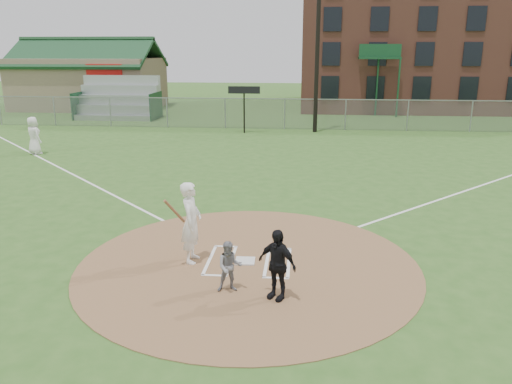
# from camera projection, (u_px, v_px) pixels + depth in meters

# --- Properties ---
(ground) EXTENTS (140.00, 140.00, 0.00)m
(ground) POSITION_uv_depth(u_px,v_px,m) (248.00, 264.00, 12.37)
(ground) COLOR #2F581E
(ground) RESTS_ON ground
(dirt_circle) EXTENTS (8.40, 8.40, 0.02)m
(dirt_circle) POSITION_uv_depth(u_px,v_px,m) (248.00, 264.00, 12.36)
(dirt_circle) COLOR olive
(dirt_circle) RESTS_ON ground
(home_plate) EXTENTS (0.50, 0.50, 0.03)m
(home_plate) POSITION_uv_depth(u_px,v_px,m) (245.00, 261.00, 12.48)
(home_plate) COLOR silver
(home_plate) RESTS_ON dirt_circle
(foul_line_first) EXTENTS (17.04, 17.04, 0.01)m
(foul_line_first) POSITION_uv_depth(u_px,v_px,m) (494.00, 181.00, 20.15)
(foul_line_first) COLOR white
(foul_line_first) RESTS_ON ground
(foul_line_third) EXTENTS (17.04, 17.04, 0.01)m
(foul_line_third) POSITION_uv_depth(u_px,v_px,m) (67.00, 171.00, 21.81)
(foul_line_third) COLOR white
(foul_line_third) RESTS_ON ground
(catcher) EXTENTS (0.63, 0.53, 1.15)m
(catcher) POSITION_uv_depth(u_px,v_px,m) (230.00, 267.00, 10.82)
(catcher) COLOR gray
(catcher) RESTS_ON dirt_circle
(umpire) EXTENTS (0.98, 0.79, 1.55)m
(umpire) POSITION_uv_depth(u_px,v_px,m) (277.00, 264.00, 10.46)
(umpire) COLOR black
(umpire) RESTS_ON dirt_circle
(ondeck_player) EXTENTS (1.10, 1.01, 1.89)m
(ondeck_player) POSITION_uv_depth(u_px,v_px,m) (34.00, 136.00, 25.19)
(ondeck_player) COLOR silver
(ondeck_player) RESTS_ON ground
(batters_boxes) EXTENTS (2.08, 1.88, 0.01)m
(batters_boxes) POSITION_uv_depth(u_px,v_px,m) (249.00, 261.00, 12.50)
(batters_boxes) COLOR white
(batters_boxes) RESTS_ON dirt_circle
(batter_at_plate) EXTENTS (0.76, 1.04, 2.04)m
(batter_at_plate) POSITION_uv_depth(u_px,v_px,m) (191.00, 222.00, 12.25)
(batter_at_plate) COLOR white
(batter_at_plate) RESTS_ON dirt_circle
(outfield_fence) EXTENTS (56.08, 0.08, 2.03)m
(outfield_fence) POSITION_uv_depth(u_px,v_px,m) (285.00, 114.00, 33.14)
(outfield_fence) COLOR slate
(outfield_fence) RESTS_ON ground
(bleachers) EXTENTS (6.08, 3.20, 3.20)m
(bleachers) POSITION_uv_depth(u_px,v_px,m) (117.00, 98.00, 38.20)
(bleachers) COLOR #B7BABF
(bleachers) RESTS_ON ground
(clubhouse) EXTENTS (12.20, 8.71, 6.23)m
(clubhouse) POSITION_uv_depth(u_px,v_px,m) (90.00, 81.00, 44.94)
(clubhouse) COLOR gray
(clubhouse) RESTS_ON ground
(brick_warehouse) EXTENTS (30.00, 17.17, 15.00)m
(brick_warehouse) POSITION_uv_depth(u_px,v_px,m) (469.00, 22.00, 45.17)
(brick_warehouse) COLOR brown
(brick_warehouse) RESTS_ON ground
(light_pole) EXTENTS (1.20, 0.30, 12.22)m
(light_pole) POSITION_uv_depth(u_px,v_px,m) (318.00, 24.00, 30.46)
(light_pole) COLOR black
(light_pole) RESTS_ON ground
(scoreboard_sign) EXTENTS (2.00, 0.10, 2.93)m
(scoreboard_sign) POSITION_uv_depth(u_px,v_px,m) (244.00, 95.00, 31.27)
(scoreboard_sign) COLOR black
(scoreboard_sign) RESTS_ON ground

